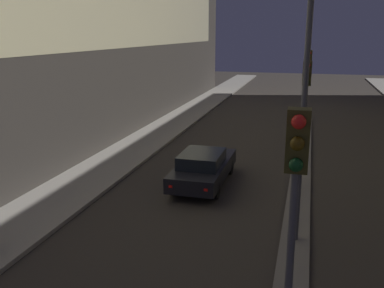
{
  "coord_description": "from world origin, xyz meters",
  "views": [
    {
      "loc": [
        0.1,
        -1.46,
        6.06
      ],
      "look_at": [
        -5.5,
        19.0,
        0.5
      ],
      "focal_mm": 40.0,
      "sensor_mm": 36.0,
      "label": 1
    }
  ],
  "objects_px": {
    "street_lamp": "(308,41)",
    "car_left_lane": "(203,167)",
    "traffic_light_near": "(294,200)",
    "traffic_light_mid": "(306,97)",
    "traffic_light_far": "(308,73)"
  },
  "relations": [
    {
      "from": "traffic_light_far",
      "to": "car_left_lane",
      "type": "height_order",
      "value": "traffic_light_far"
    },
    {
      "from": "traffic_light_mid",
      "to": "street_lamp",
      "type": "xyz_separation_m",
      "value": [
        0.0,
        -4.44,
        2.12
      ]
    },
    {
      "from": "car_left_lane",
      "to": "traffic_light_mid",
      "type": "bearing_deg",
      "value": 3.64
    },
    {
      "from": "traffic_light_mid",
      "to": "car_left_lane",
      "type": "bearing_deg",
      "value": -176.36
    },
    {
      "from": "traffic_light_far",
      "to": "street_lamp",
      "type": "distance_m",
      "value": 14.53
    },
    {
      "from": "street_lamp",
      "to": "car_left_lane",
      "type": "height_order",
      "value": "street_lamp"
    },
    {
      "from": "traffic_light_mid",
      "to": "street_lamp",
      "type": "bearing_deg",
      "value": -90.0
    },
    {
      "from": "traffic_light_near",
      "to": "car_left_lane",
      "type": "xyz_separation_m",
      "value": [
        -3.84,
        10.2,
        -2.99
      ]
    },
    {
      "from": "traffic_light_mid",
      "to": "car_left_lane",
      "type": "height_order",
      "value": "traffic_light_mid"
    },
    {
      "from": "traffic_light_near",
      "to": "traffic_light_mid",
      "type": "height_order",
      "value": "same"
    },
    {
      "from": "traffic_light_near",
      "to": "street_lamp",
      "type": "xyz_separation_m",
      "value": [
        0.0,
        6.01,
        2.12
      ]
    },
    {
      "from": "traffic_light_near",
      "to": "street_lamp",
      "type": "relative_size",
      "value": 0.55
    },
    {
      "from": "traffic_light_far",
      "to": "street_lamp",
      "type": "relative_size",
      "value": 0.55
    },
    {
      "from": "traffic_light_near",
      "to": "traffic_light_mid",
      "type": "distance_m",
      "value": 10.45
    },
    {
      "from": "traffic_light_far",
      "to": "street_lamp",
      "type": "bearing_deg",
      "value": -90.0
    }
  ]
}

